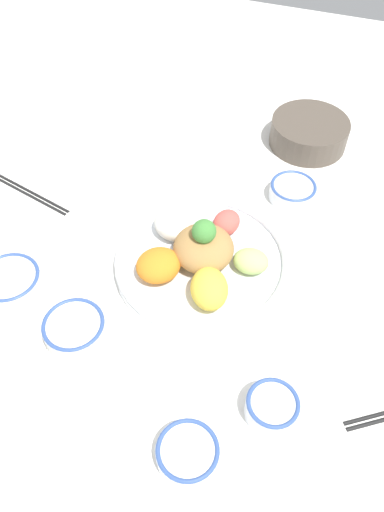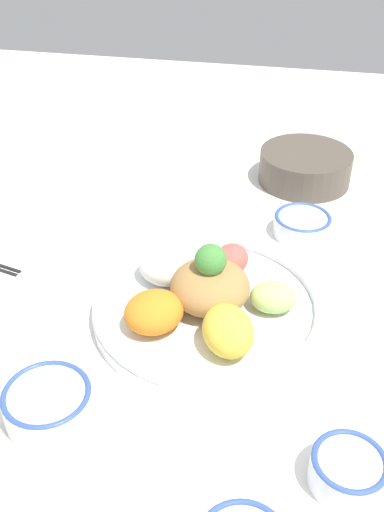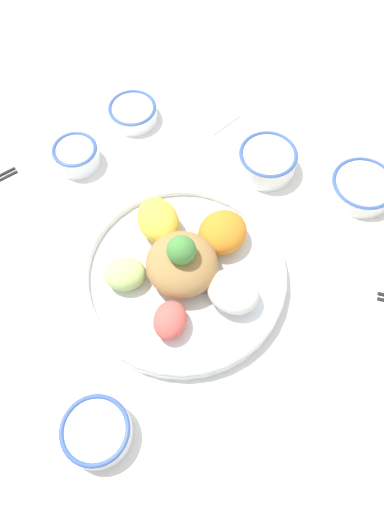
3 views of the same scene
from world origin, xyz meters
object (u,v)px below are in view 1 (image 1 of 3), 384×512
at_px(side_serving_bowl, 309,131).
at_px(serving_spoon_extra, 105,399).
at_px(rice_bowl_blue, 293,191).
at_px(chopsticks_pair_far, 28,192).
at_px(sauce_bowl_dark, 188,452).
at_px(serving_spoon_main, 34,392).
at_px(salad_platter, 202,258).
at_px(sauce_bowl_far, 10,281).
at_px(rice_bowl_plain, 272,407).
at_px(sauce_bowl_red, 75,329).

distance_m(side_serving_bowl, serving_spoon_extra, 0.80).
distance_m(rice_bowl_blue, chopsticks_pair_far, 0.60).
relative_size(sauce_bowl_dark, serving_spoon_extra, 0.96).
xyz_separation_m(side_serving_bowl, serving_spoon_main, (0.30, 0.80, -0.03)).
relative_size(sauce_bowl_dark, serving_spoon_main, 0.76).
height_order(salad_platter, chopsticks_pair_far, salad_platter).
bearing_deg(sauce_bowl_far, rice_bowl_plain, 171.58).
height_order(rice_bowl_blue, rice_bowl_plain, rice_bowl_plain).
bearing_deg(sauce_bowl_red, rice_bowl_blue, -120.78).
bearing_deg(rice_bowl_blue, chopsticks_pair_far, 17.93).
bearing_deg(salad_platter, side_serving_bowl, -104.98).
distance_m(salad_platter, serving_spoon_main, 0.39).
bearing_deg(salad_platter, sauce_bowl_red, 54.94).
height_order(sauce_bowl_red, side_serving_bowl, side_serving_bowl).
bearing_deg(chopsticks_pair_far, sauce_bowl_dark, -24.43).
relative_size(sauce_bowl_red, sauce_bowl_far, 0.93).
distance_m(rice_bowl_blue, serving_spoon_main, 0.67).
height_order(salad_platter, serving_spoon_main, salad_platter).
relative_size(chopsticks_pair_far, serving_spoon_main, 1.84).
relative_size(sauce_bowl_dark, rice_bowl_plain, 1.13).
bearing_deg(chopsticks_pair_far, sauce_bowl_red, -32.53).
bearing_deg(salad_platter, sauce_bowl_dark, 105.56).
xyz_separation_m(salad_platter, chopsticks_pair_far, (0.44, -0.07, -0.03)).
bearing_deg(salad_platter, serving_spoon_extra, 79.14).
relative_size(salad_platter, side_serving_bowl, 1.86).
bearing_deg(chopsticks_pair_far, serving_spoon_extra, -31.58).
distance_m(sauce_bowl_far, serving_spoon_main, 0.23).
relative_size(rice_bowl_blue, side_serving_bowl, 0.54).
xyz_separation_m(sauce_bowl_far, chopsticks_pair_far, (0.11, -0.24, -0.02)).
xyz_separation_m(sauce_bowl_red, serving_spoon_extra, (-0.10, 0.09, -0.02)).
distance_m(sauce_bowl_far, side_serving_bowl, 0.77).
bearing_deg(rice_bowl_plain, chopsticks_pair_far, -26.28).
xyz_separation_m(rice_bowl_blue, side_serving_bowl, (0.01, -0.20, 0.02)).
relative_size(salad_platter, serving_spoon_main, 2.72).
relative_size(salad_platter, sauce_bowl_far, 2.97).
bearing_deg(side_serving_bowl, rice_bowl_plain, 96.47).
height_order(sauce_bowl_far, serving_spoon_extra, sauce_bowl_far).
relative_size(side_serving_bowl, serving_spoon_main, 1.46).
height_order(sauce_bowl_far, chopsticks_pair_far, sauce_bowl_far).
bearing_deg(sauce_bowl_far, serving_spoon_main, 130.85).
bearing_deg(sauce_bowl_red, sauce_bowl_far, -18.71).
xyz_separation_m(sauce_bowl_far, side_serving_bowl, (-0.45, -0.63, 0.02)).
relative_size(rice_bowl_blue, sauce_bowl_far, 0.87).
distance_m(serving_spoon_main, serving_spoon_extra, 0.12).
distance_m(sauce_bowl_red, sauce_bowl_dark, 0.29).
height_order(sauce_bowl_dark, chopsticks_pair_far, sauce_bowl_dark).
height_order(sauce_bowl_red, serving_spoon_extra, sauce_bowl_red).
bearing_deg(serving_spoon_main, sauce_bowl_red, -28.80).
height_order(sauce_bowl_dark, serving_spoon_extra, sauce_bowl_dark).
relative_size(rice_bowl_blue, rice_bowl_plain, 1.19).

